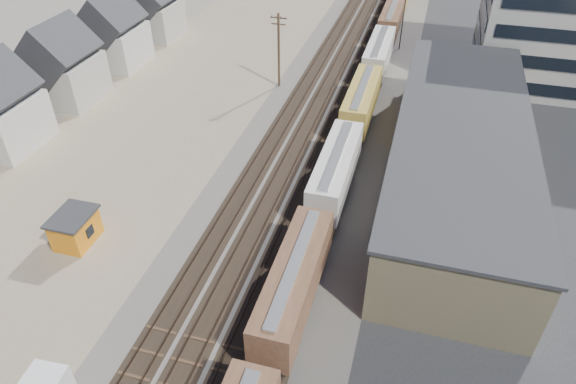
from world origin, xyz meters
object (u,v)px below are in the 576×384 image
(maintenance_shed, at_px, (75,228))
(parked_car_blue, at_px, (552,92))
(freight_train, at_px, (371,75))
(utility_pole_north, at_px, (279,49))

(maintenance_shed, height_order, parked_car_blue, maintenance_shed)
(freight_train, relative_size, parked_car_blue, 22.25)
(utility_pole_north, bearing_deg, parked_car_blue, 10.60)
(utility_pole_north, relative_size, parked_car_blue, 1.86)
(freight_train, relative_size, maintenance_shed, 29.01)
(utility_pole_north, height_order, maintenance_shed, utility_pole_north)
(utility_pole_north, xyz_separation_m, maintenance_shed, (-8.00, -35.14, -3.77))
(utility_pole_north, relative_size, maintenance_shed, 2.42)
(freight_train, bearing_deg, utility_pole_north, -176.11)
(freight_train, xyz_separation_m, maintenance_shed, (-20.30, -35.97, -1.26))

